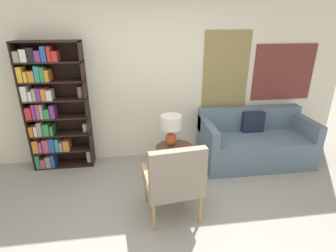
# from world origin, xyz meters

# --- Properties ---
(ground_plane) EXTENTS (14.00, 14.00, 0.00)m
(ground_plane) POSITION_xyz_m (0.00, 0.00, 0.00)
(ground_plane) COLOR #9E998E
(wall_back) EXTENTS (6.40, 0.08, 2.70)m
(wall_back) POSITION_xyz_m (0.06, 2.03, 1.35)
(wall_back) COLOR silver
(wall_back) RESTS_ON ground_plane
(bookshelf) EXTENTS (0.91, 0.30, 1.94)m
(bookshelf) POSITION_xyz_m (-1.62, 1.84, 0.97)
(bookshelf) COLOR black
(bookshelf) RESTS_ON ground_plane
(armchair) EXTENTS (0.69, 0.68, 0.97)m
(armchair) POSITION_xyz_m (0.04, 0.36, 0.55)
(armchair) COLOR tan
(armchair) RESTS_ON ground_plane
(couch) EXTENTS (1.75, 0.86, 0.85)m
(couch) POSITION_xyz_m (1.57, 1.57, 0.33)
(couch) COLOR slate
(couch) RESTS_ON ground_plane
(side_table) EXTENTS (0.55, 0.55, 0.50)m
(side_table) POSITION_xyz_m (0.19, 1.22, 0.45)
(side_table) COLOR brown
(side_table) RESTS_ON ground_plane
(table_lamp) EXTENTS (0.30, 0.30, 0.46)m
(table_lamp) POSITION_xyz_m (0.14, 1.30, 0.80)
(table_lamp) COLOR #C65128
(table_lamp) RESTS_ON side_table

